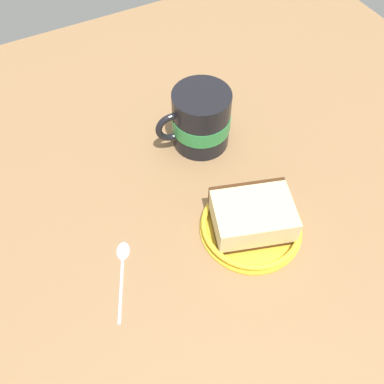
{
  "coord_description": "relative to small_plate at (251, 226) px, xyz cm",
  "views": [
    {
      "loc": [
        -33.93,
        25.16,
        55.37
      ],
      "look_at": [
        -0.39,
        7.65,
        3.0
      ],
      "focal_mm": 39.18,
      "sensor_mm": 36.0,
      "label": 1
    }
  ],
  "objects": [
    {
      "name": "tea_mug",
      "position": [
        19.72,
        -1.46,
        4.39
      ],
      "size": [
        10.0,
        12.82,
        10.66
      ],
      "color": "black",
      "rests_on": "ground_plane"
    },
    {
      "name": "small_plate",
      "position": [
        0.0,
        0.0,
        0.0
      ],
      "size": [
        15.63,
        15.63,
        1.81
      ],
      "color": "yellow",
      "rests_on": "ground_plane"
    },
    {
      "name": "teaspoon",
      "position": [
        3.61,
        19.64,
        -0.55
      ],
      "size": [
        11.88,
        6.4,
        0.8
      ],
      "color": "silver",
      "rests_on": "ground_plane"
    },
    {
      "name": "cake_slice",
      "position": [
        0.25,
        -0.08,
        2.48
      ],
      "size": [
        11.93,
        13.73,
        4.81
      ],
      "color": "#472814",
      "rests_on": "small_plate"
    },
    {
      "name": "ground_plane",
      "position": [
        8.79,
        -1.92,
        -2.07
      ],
      "size": [
        112.49,
        112.49,
        2.35
      ],
      "primitive_type": "cube",
      "color": "#936D47"
    }
  ]
}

